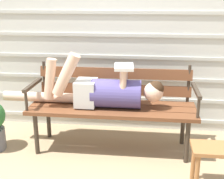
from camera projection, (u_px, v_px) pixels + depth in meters
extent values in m
plane|color=tan|center=(111.00, 154.00, 3.08)|extent=(12.00, 12.00, 0.00)
cube|color=beige|center=(118.00, 35.00, 3.41)|extent=(5.46, 0.06, 2.19)
cube|color=#B7B7AD|center=(117.00, 117.00, 3.67)|extent=(5.46, 0.02, 0.04)
cube|color=#B7B7AD|center=(117.00, 98.00, 3.60)|extent=(5.46, 0.02, 0.04)
cube|color=#B7B7AD|center=(117.00, 78.00, 3.52)|extent=(5.46, 0.02, 0.04)
cube|color=#B7B7AD|center=(118.00, 57.00, 3.45)|extent=(5.46, 0.02, 0.04)
cube|color=#B7B7AD|center=(118.00, 35.00, 3.38)|extent=(5.46, 0.02, 0.04)
cube|color=#B7B7AD|center=(118.00, 12.00, 3.31)|extent=(5.46, 0.02, 0.04)
cube|color=brown|center=(110.00, 115.00, 2.90)|extent=(1.65, 0.15, 0.04)
cube|color=brown|center=(112.00, 109.00, 3.06)|extent=(1.65, 0.15, 0.04)
cube|color=brown|center=(114.00, 103.00, 3.22)|extent=(1.65, 0.15, 0.04)
cube|color=brown|center=(115.00, 89.00, 3.26)|extent=(1.59, 0.05, 0.11)
cube|color=brown|center=(115.00, 73.00, 3.20)|extent=(1.59, 0.05, 0.11)
cylinder|color=#382D23|center=(45.00, 79.00, 3.31)|extent=(0.03, 0.03, 0.39)
cylinder|color=#382D23|center=(189.00, 84.00, 3.15)|extent=(0.03, 0.03, 0.39)
cylinder|color=#382D23|center=(36.00, 134.00, 3.03)|extent=(0.04, 0.04, 0.42)
cylinder|color=#382D23|center=(187.00, 142.00, 2.87)|extent=(0.04, 0.04, 0.42)
cylinder|color=#382D23|center=(48.00, 119.00, 3.39)|extent=(0.04, 0.04, 0.42)
cylinder|color=#382D23|center=(183.00, 125.00, 3.23)|extent=(0.04, 0.04, 0.42)
cube|color=#382D23|center=(33.00, 85.00, 3.08)|extent=(0.04, 0.47, 0.03)
cylinder|color=#382D23|center=(26.00, 101.00, 2.93)|extent=(0.03, 0.03, 0.20)
cube|color=#382D23|center=(196.00, 90.00, 2.91)|extent=(0.04, 0.47, 0.03)
cylinder|color=#382D23|center=(198.00, 107.00, 2.75)|extent=(0.03, 0.03, 0.20)
cylinder|color=#514784|center=(116.00, 94.00, 3.01)|extent=(0.48, 0.28, 0.28)
cube|color=silver|center=(86.00, 93.00, 3.04)|extent=(0.20, 0.26, 0.25)
sphere|color=beige|center=(153.00, 92.00, 2.96)|extent=(0.19, 0.19, 0.19)
sphere|color=#382314|center=(156.00, 89.00, 2.95)|extent=(0.16, 0.16, 0.16)
cylinder|color=beige|center=(66.00, 75.00, 2.95)|extent=(0.30, 0.11, 0.44)
cylinder|color=beige|center=(50.00, 79.00, 2.98)|extent=(0.15, 0.09, 0.41)
cylinder|color=beige|center=(42.00, 97.00, 3.18)|extent=(0.80, 0.10, 0.10)
cylinder|color=beige|center=(123.00, 84.00, 2.89)|extent=(0.06, 0.06, 0.26)
cylinder|color=beige|center=(124.00, 79.00, 3.04)|extent=(0.06, 0.06, 0.26)
cube|color=silver|center=(124.00, 67.00, 2.92)|extent=(0.20, 0.26, 0.04)
cube|color=#9E6638|center=(218.00, 149.00, 2.44)|extent=(0.42, 0.25, 0.03)
cylinder|color=#9E6638|center=(197.00, 175.00, 2.41)|extent=(0.04, 0.04, 0.34)
cylinder|color=#9E6638|center=(193.00, 162.00, 2.60)|extent=(0.04, 0.04, 0.34)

